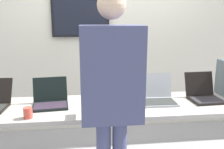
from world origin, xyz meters
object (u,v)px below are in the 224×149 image
workbench (124,109)px  coffee_mug (28,113)px  person (111,90)px  laptop_station_1 (50,99)px  laptop_station_3 (156,95)px  laptop_station_2 (105,98)px  laptop_station_4 (203,94)px

workbench → coffee_mug: size_ratio=32.14×
workbench → person: 0.76m
laptop_station_1 → laptop_station_3: laptop_station_3 is taller
workbench → person: size_ratio=1.72×
laptop_station_2 → person: bearing=-90.7°
workbench → laptop_station_2: (-0.19, 0.06, 0.10)m
laptop_station_4 → laptop_station_3: bearing=-179.8°
workbench → laptop_station_1: (-0.73, 0.06, 0.11)m
laptop_station_1 → coffee_mug: (-0.15, -0.31, -0.01)m
laptop_station_1 → laptop_station_4: 1.60m
workbench → laptop_station_3: (0.35, 0.06, 0.11)m
laptop_station_3 → workbench: bearing=-171.1°
coffee_mug → workbench: bearing=15.8°
workbench → laptop_station_4: 0.88m
laptop_station_4 → person: size_ratio=0.20×
workbench → laptop_station_2: laptop_station_2 is taller
workbench → laptop_station_2: bearing=161.1°
workbench → coffee_mug: bearing=-164.2°
laptop_station_2 → person: size_ratio=0.18×
laptop_station_4 → coffee_mug: size_ratio=3.81×
laptop_station_2 → person: person is taller
workbench → laptop_station_3: bearing=8.9°
person → laptop_station_3: bearing=51.1°
laptop_station_1 → person: bearing=-51.9°
laptop_station_1 → laptop_station_3: (1.08, -0.00, 0.00)m
laptop_station_4 → coffee_mug: (-1.75, -0.31, -0.01)m
laptop_station_3 → laptop_station_4: (0.51, 0.00, -0.00)m
laptop_station_2 → person: 0.74m
laptop_station_1 → laptop_station_3: 1.08m
person → laptop_station_1: bearing=128.1°
person → laptop_station_2: bearing=89.3°
laptop_station_3 → person: 0.91m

